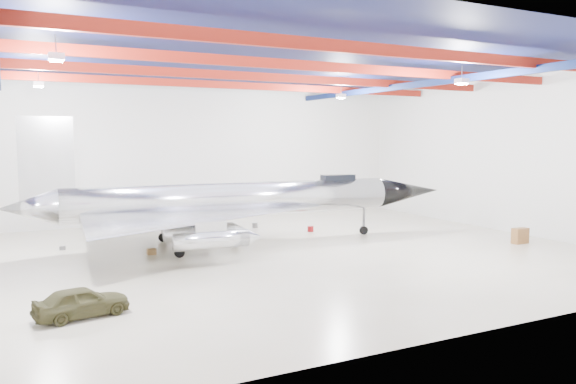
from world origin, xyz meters
TOP-DOWN VIEW (x-y plane):
  - floor at (0.00, 0.00)m, footprint 40.00×40.00m
  - wall_back at (0.00, 15.00)m, footprint 40.00×0.00m
  - wall_right at (20.00, 0.00)m, footprint 0.00×30.00m
  - ceiling at (0.00, 0.00)m, footprint 40.00×40.00m
  - ceiling_structure at (0.00, 0.00)m, footprint 39.50×29.50m
  - jet_aircraft at (0.88, 3.83)m, footprint 28.87×17.61m
  - jeep at (-9.54, -7.05)m, footprint 3.64×1.99m
  - desk at (17.13, -4.09)m, footprint 1.09×0.56m
  - crate_ply at (-4.57, 3.07)m, footprint 0.50×0.40m
  - toolbox_red at (-0.08, 6.66)m, footprint 0.60×0.54m
  - engine_drum at (0.87, 3.86)m, footprint 0.65×0.65m
  - parts_bin at (2.26, 7.06)m, footprint 0.83×0.76m
  - crate_small at (-9.01, 6.81)m, footprint 0.38×0.33m
  - tool_chest at (7.43, 5.84)m, footprint 0.54×0.54m
  - oil_barrel at (1.34, 5.67)m, footprint 0.56×0.49m
  - spares_box at (4.57, 9.22)m, footprint 0.51×0.51m

SIDE VIEW (x-z plane):
  - floor at x=0.00m, z-range 0.00..0.00m
  - crate_small at x=-9.01m, z-range 0.00..0.23m
  - oil_barrel at x=1.34m, z-range 0.00..0.34m
  - toolbox_red at x=-0.08m, z-range 0.00..0.34m
  - crate_ply at x=-4.57m, z-range 0.00..0.34m
  - spares_box at x=4.57m, z-range 0.00..0.37m
  - tool_chest at x=7.43m, z-range 0.00..0.39m
  - engine_drum at x=0.87m, z-range 0.00..0.46m
  - parts_bin at x=2.26m, z-range 0.00..0.47m
  - desk at x=17.13m, z-range 0.00..0.99m
  - jeep at x=-9.54m, z-range 0.00..1.17m
  - jet_aircraft at x=0.88m, z-range -1.35..6.52m
  - wall_back at x=0.00m, z-range -14.50..25.50m
  - wall_right at x=20.00m, z-range -9.50..20.50m
  - ceiling_structure at x=0.00m, z-range 9.79..10.86m
  - ceiling at x=0.00m, z-range 11.00..11.00m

